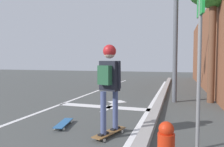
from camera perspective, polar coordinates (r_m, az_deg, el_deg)
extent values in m
cube|color=silver|center=(6.70, -17.32, -9.37)|extent=(0.12, 20.00, 0.01)
cube|color=silver|center=(5.60, 8.90, -11.76)|extent=(0.12, 20.00, 0.01)
cube|color=silver|center=(6.71, -2.09, -9.19)|extent=(3.10, 0.40, 0.01)
cube|color=silver|center=(6.71, -0.67, -9.18)|extent=(0.16, 1.40, 0.01)
cube|color=silver|center=(7.50, 1.38, -7.84)|extent=(0.71, 0.71, 0.01)
cube|color=#999491|center=(5.56, 11.51, -11.20)|extent=(0.24, 24.00, 0.14)
cube|color=brown|center=(4.20, -0.68, -15.93)|extent=(0.48, 0.88, 0.02)
cube|color=#B2B2B7|center=(4.43, 1.70, -15.10)|extent=(0.17, 0.10, 0.01)
cylinder|color=silver|center=(4.49, 0.63, -15.25)|extent=(0.05, 0.06, 0.05)
cylinder|color=silver|center=(4.39, 2.78, -15.73)|extent=(0.05, 0.06, 0.05)
cube|color=#B2B2B7|center=(3.99, -3.33, -17.20)|extent=(0.17, 0.10, 0.01)
cylinder|color=silver|center=(4.06, -4.44, -17.31)|extent=(0.05, 0.06, 0.05)
cylinder|color=silver|center=(3.95, -2.19, -17.95)|extent=(0.05, 0.06, 0.05)
cylinder|color=#424D77|center=(4.23, 0.92, -9.91)|extent=(0.11, 0.11, 0.82)
cube|color=black|center=(4.34, 0.92, -14.97)|extent=(0.16, 0.26, 0.03)
cylinder|color=#424D77|center=(3.94, -2.41, -10.93)|extent=(0.11, 0.11, 0.82)
cube|color=black|center=(4.05, -2.40, -16.33)|extent=(0.16, 0.26, 0.03)
cube|color=black|center=(3.98, -0.69, -0.62)|extent=(0.42, 0.30, 0.57)
cylinder|color=black|center=(4.12, -2.65, -0.12)|extent=(0.07, 0.09, 0.52)
cylinder|color=black|center=(3.88, 1.94, -0.33)|extent=(0.07, 0.10, 0.52)
sphere|color=beige|center=(3.97, -0.69, 5.80)|extent=(0.23, 0.23, 0.23)
sphere|color=red|center=(3.97, -0.69, 6.21)|extent=(0.25, 0.25, 0.25)
cube|color=#225134|center=(3.86, -1.95, -0.44)|extent=(0.29, 0.22, 0.36)
cube|color=#295C95|center=(4.88, -13.25, -13.19)|extent=(0.35, 0.80, 0.02)
cube|color=#B2B2B7|center=(5.12, -12.24, -12.54)|extent=(0.17, 0.08, 0.01)
cylinder|color=silver|center=(5.17, -13.30, -12.83)|extent=(0.04, 0.06, 0.06)
cylinder|color=silver|center=(5.10, -11.17, -12.99)|extent=(0.04, 0.06, 0.06)
cube|color=#B2B2B7|center=(4.65, -14.36, -14.23)|extent=(0.17, 0.08, 0.01)
cylinder|color=silver|center=(4.70, -15.51, -14.51)|extent=(0.04, 0.06, 0.06)
cylinder|color=silver|center=(4.63, -13.18, -14.74)|extent=(0.04, 0.06, 0.06)
cylinder|color=#51535B|center=(7.81, 17.23, 14.03)|extent=(0.16, 0.16, 5.85)
cylinder|color=slate|center=(3.64, 22.96, 0.51)|extent=(0.06, 0.06, 2.59)
cube|color=#198C33|center=(3.74, 23.35, 16.75)|extent=(0.08, 0.44, 0.30)
sphere|color=red|center=(2.57, 14.80, -14.68)|extent=(0.18, 0.18, 0.18)
cylinder|color=brown|center=(8.03, 25.89, 5.87)|extent=(0.23, 0.23, 3.72)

